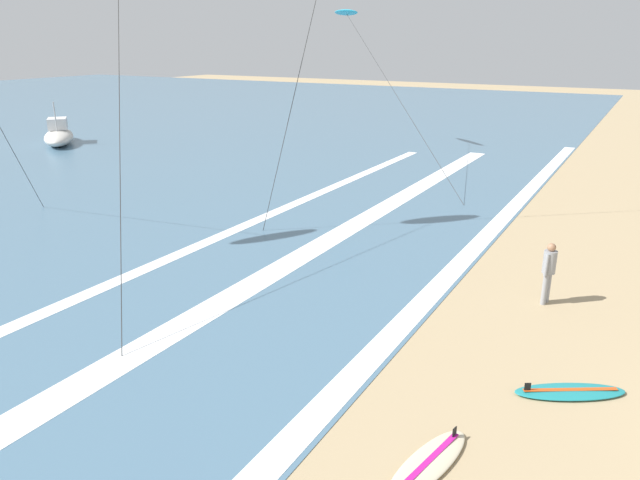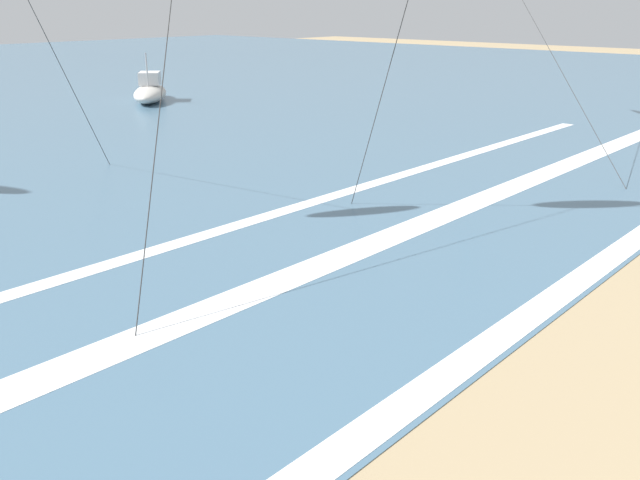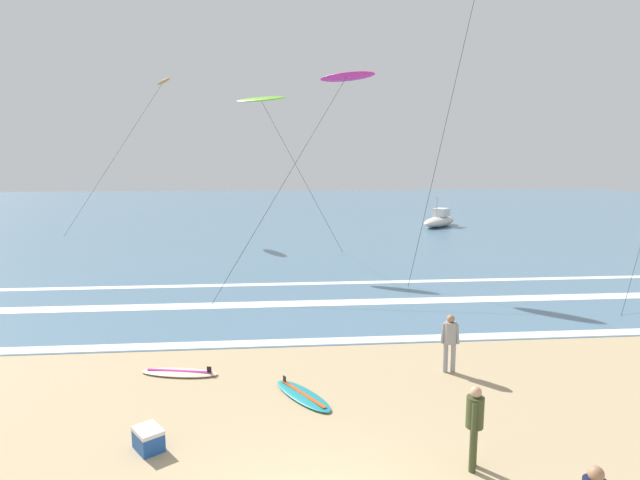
{
  "view_description": "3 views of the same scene",
  "coord_description": "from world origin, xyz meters",
  "px_view_note": "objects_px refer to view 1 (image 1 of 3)",
  "views": [
    {
      "loc": [
        -10.67,
        4.12,
        6.33
      ],
      "look_at": [
        -0.58,
        9.83,
        2.38
      ],
      "focal_mm": 33.18,
      "sensor_mm": 36.0,
      "label": 1
    },
    {
      "loc": [
        -8.79,
        3.97,
        5.31
      ],
      "look_at": [
        -1.33,
        10.65,
        1.82
      ],
      "focal_mm": 38.41,
      "sensor_mm": 36.0,
      "label": 2
    },
    {
      "loc": [
        -0.61,
        -6.85,
        5.59
      ],
      "look_at": [
        0.71,
        8.06,
        3.33
      ],
      "focal_mm": 28.7,
      "sensor_mm": 36.0,
      "label": 3
    }
  ],
  "objects_px": {
    "surfboard_right_spare": "(428,463)",
    "kite_cyan_far_left": "(346,13)",
    "surfboard_near_water": "(570,392)",
    "surfer_right_near": "(549,268)",
    "offshore_boat": "(59,135)"
  },
  "relations": [
    {
      "from": "surfer_right_near",
      "to": "surfboard_right_spare",
      "type": "relative_size",
      "value": 0.73
    },
    {
      "from": "surfboard_right_spare",
      "to": "surfboard_near_water",
      "type": "bearing_deg",
      "value": -27.17
    },
    {
      "from": "kite_cyan_far_left",
      "to": "offshore_boat",
      "type": "xyz_separation_m",
      "value": [
        -8.08,
        16.26,
        -7.2
      ]
    },
    {
      "from": "surfer_right_near",
      "to": "offshore_boat",
      "type": "xyz_separation_m",
      "value": [
        9.9,
        31.21,
        -0.4
      ]
    },
    {
      "from": "surfer_right_near",
      "to": "offshore_boat",
      "type": "bearing_deg",
      "value": 72.4
    },
    {
      "from": "surfboard_right_spare",
      "to": "kite_cyan_far_left",
      "type": "relative_size",
      "value": 0.18
    },
    {
      "from": "surfboard_near_water",
      "to": "kite_cyan_far_left",
      "type": "bearing_deg",
      "value": 36.17
    },
    {
      "from": "surfer_right_near",
      "to": "surfboard_right_spare",
      "type": "bearing_deg",
      "value": 176.01
    },
    {
      "from": "surfboard_right_spare",
      "to": "surfboard_near_water",
      "type": "relative_size",
      "value": 1.03
    },
    {
      "from": "surfboard_right_spare",
      "to": "surfboard_near_water",
      "type": "height_order",
      "value": "same"
    },
    {
      "from": "surfer_right_near",
      "to": "kite_cyan_far_left",
      "type": "distance_m",
      "value": 24.35
    },
    {
      "from": "surfer_right_near",
      "to": "surfboard_near_water",
      "type": "height_order",
      "value": "surfer_right_near"
    },
    {
      "from": "surfer_right_near",
      "to": "offshore_boat",
      "type": "height_order",
      "value": "offshore_boat"
    },
    {
      "from": "surfer_right_near",
      "to": "kite_cyan_far_left",
      "type": "xyz_separation_m",
      "value": [
        17.98,
        14.94,
        6.8
      ]
    },
    {
      "from": "surfboard_right_spare",
      "to": "kite_cyan_far_left",
      "type": "bearing_deg",
      "value": 29.81
    }
  ]
}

